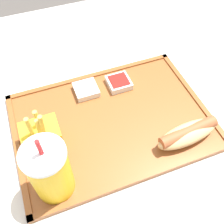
# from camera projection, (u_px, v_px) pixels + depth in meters

# --- Properties ---
(ground_plane) EXTENTS (8.00, 8.00, 0.00)m
(ground_plane) POSITION_uv_depth(u_px,v_px,m) (103.00, 212.00, 1.23)
(ground_plane) COLOR #4C4742
(dining_table) EXTENTS (1.26, 0.97, 0.77)m
(dining_table) POSITION_uv_depth(u_px,v_px,m) (101.00, 179.00, 0.92)
(dining_table) COLOR beige
(dining_table) RESTS_ON ground_plane
(food_tray) EXTENTS (0.44, 0.31, 0.01)m
(food_tray) POSITION_uv_depth(u_px,v_px,m) (112.00, 121.00, 0.60)
(food_tray) COLOR brown
(food_tray) RESTS_ON dining_table
(soda_cup) EXTENTS (0.08, 0.08, 0.17)m
(soda_cup) POSITION_uv_depth(u_px,v_px,m) (50.00, 171.00, 0.45)
(soda_cup) COLOR gold
(soda_cup) RESTS_ON food_tray
(hot_dog_far) EXTENTS (0.15, 0.06, 0.04)m
(hot_dog_far) POSITION_uv_depth(u_px,v_px,m) (188.00, 134.00, 0.55)
(hot_dog_far) COLOR #DBB270
(hot_dog_far) RESTS_ON food_tray
(fries_carton) EXTENTS (0.08, 0.06, 0.11)m
(fries_carton) POSITION_uv_depth(u_px,v_px,m) (42.00, 136.00, 0.53)
(fries_carton) COLOR gold
(fries_carton) RESTS_ON food_tray
(sauce_cup_mayo) EXTENTS (0.06, 0.06, 0.02)m
(sauce_cup_mayo) POSITION_uv_depth(u_px,v_px,m) (87.00, 89.00, 0.64)
(sauce_cup_mayo) COLOR silver
(sauce_cup_mayo) RESTS_ON food_tray
(sauce_cup_ketchup) EXTENTS (0.06, 0.06, 0.02)m
(sauce_cup_ketchup) POSITION_uv_depth(u_px,v_px,m) (119.00, 82.00, 0.65)
(sauce_cup_ketchup) COLOR silver
(sauce_cup_ketchup) RESTS_ON food_tray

